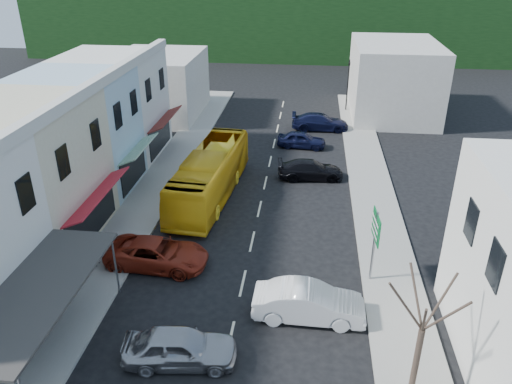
{
  "coord_description": "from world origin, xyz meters",
  "views": [
    {
      "loc": [
        2.97,
        -20.37,
        15.32
      ],
      "look_at": [
        0.0,
        6.0,
        2.2
      ],
      "focal_mm": 35.0,
      "sensor_mm": 36.0,
      "label": 1
    }
  ],
  "objects_px": {
    "bus": "(210,175)",
    "car_silver": "(180,349)",
    "car_white": "(309,305)",
    "street_tree": "(422,330)",
    "traffic_signal": "(348,86)",
    "pedestrian_left": "(94,251)",
    "car_red": "(157,254)",
    "direction_sign": "(374,248)"
  },
  "relations": [
    {
      "from": "bus",
      "to": "car_silver",
      "type": "relative_size",
      "value": 2.64
    },
    {
      "from": "car_white",
      "to": "street_tree",
      "type": "distance_m",
      "value": 6.14
    },
    {
      "from": "street_tree",
      "to": "traffic_signal",
      "type": "distance_m",
      "value": 36.55
    },
    {
      "from": "pedestrian_left",
      "to": "traffic_signal",
      "type": "distance_m",
      "value": 33.14
    },
    {
      "from": "car_white",
      "to": "car_red",
      "type": "xyz_separation_m",
      "value": [
        -8.04,
        3.28,
        0.0
      ]
    },
    {
      "from": "car_silver",
      "to": "direction_sign",
      "type": "relative_size",
      "value": 1.11
    },
    {
      "from": "direction_sign",
      "to": "pedestrian_left",
      "type": "bearing_deg",
      "value": 177.34
    },
    {
      "from": "pedestrian_left",
      "to": "street_tree",
      "type": "bearing_deg",
      "value": -115.21
    },
    {
      "from": "pedestrian_left",
      "to": "car_red",
      "type": "bearing_deg",
      "value": -82.47
    },
    {
      "from": "bus",
      "to": "car_white",
      "type": "relative_size",
      "value": 2.64
    },
    {
      "from": "direction_sign",
      "to": "traffic_signal",
      "type": "bearing_deg",
      "value": 85.48
    },
    {
      "from": "car_white",
      "to": "pedestrian_left",
      "type": "height_order",
      "value": "pedestrian_left"
    },
    {
      "from": "car_red",
      "to": "traffic_signal",
      "type": "height_order",
      "value": "traffic_signal"
    },
    {
      "from": "pedestrian_left",
      "to": "direction_sign",
      "type": "bearing_deg",
      "value": -89.65
    },
    {
      "from": "car_red",
      "to": "traffic_signal",
      "type": "bearing_deg",
      "value": -16.97
    },
    {
      "from": "car_silver",
      "to": "car_red",
      "type": "relative_size",
      "value": 0.96
    },
    {
      "from": "pedestrian_left",
      "to": "direction_sign",
      "type": "distance_m",
      "value": 14.36
    },
    {
      "from": "car_white",
      "to": "car_red",
      "type": "relative_size",
      "value": 0.96
    },
    {
      "from": "street_tree",
      "to": "car_white",
      "type": "bearing_deg",
      "value": 134.48
    },
    {
      "from": "bus",
      "to": "car_silver",
      "type": "xyz_separation_m",
      "value": [
        1.68,
        -14.99,
        -0.85
      ]
    },
    {
      "from": "street_tree",
      "to": "car_silver",
      "type": "bearing_deg",
      "value": 175.64
    },
    {
      "from": "bus",
      "to": "car_red",
      "type": "relative_size",
      "value": 2.52
    },
    {
      "from": "car_silver",
      "to": "car_white",
      "type": "distance_m",
      "value": 6.11
    },
    {
      "from": "car_red",
      "to": "direction_sign",
      "type": "height_order",
      "value": "direction_sign"
    },
    {
      "from": "car_white",
      "to": "car_red",
      "type": "distance_m",
      "value": 8.68
    },
    {
      "from": "bus",
      "to": "pedestrian_left",
      "type": "xyz_separation_m",
      "value": [
        -4.44,
        -8.89,
        -0.55
      ]
    },
    {
      "from": "direction_sign",
      "to": "bus",
      "type": "bearing_deg",
      "value": 135.09
    },
    {
      "from": "car_white",
      "to": "bus",
      "type": "bearing_deg",
      "value": 31.09
    },
    {
      "from": "car_red",
      "to": "direction_sign",
      "type": "xyz_separation_m",
      "value": [
        11.1,
        -0.12,
        1.29
      ]
    },
    {
      "from": "car_red",
      "to": "pedestrian_left",
      "type": "bearing_deg",
      "value": 102.79
    },
    {
      "from": "car_silver",
      "to": "direction_sign",
      "type": "xyz_separation_m",
      "value": [
        8.2,
        6.47,
        1.29
      ]
    },
    {
      "from": "bus",
      "to": "car_white",
      "type": "height_order",
      "value": "bus"
    },
    {
      "from": "bus",
      "to": "car_white",
      "type": "xyz_separation_m",
      "value": [
        6.81,
        -11.68,
        -0.85
      ]
    },
    {
      "from": "car_silver",
      "to": "pedestrian_left",
      "type": "height_order",
      "value": "pedestrian_left"
    },
    {
      "from": "car_white",
      "to": "direction_sign",
      "type": "relative_size",
      "value": 1.11
    },
    {
      "from": "car_silver",
      "to": "direction_sign",
      "type": "height_order",
      "value": "direction_sign"
    },
    {
      "from": "car_red",
      "to": "street_tree",
      "type": "distance_m",
      "value": 14.23
    },
    {
      "from": "car_white",
      "to": "pedestrian_left",
      "type": "xyz_separation_m",
      "value": [
        -11.26,
        2.79,
        0.3
      ]
    },
    {
      "from": "car_white",
      "to": "street_tree",
      "type": "height_order",
      "value": "street_tree"
    },
    {
      "from": "car_silver",
      "to": "traffic_signal",
      "type": "height_order",
      "value": "traffic_signal"
    },
    {
      "from": "car_silver",
      "to": "traffic_signal",
      "type": "distance_m",
      "value": 36.86
    },
    {
      "from": "car_silver",
      "to": "car_red",
      "type": "xyz_separation_m",
      "value": [
        -2.9,
        6.59,
        0.0
      ]
    }
  ]
}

